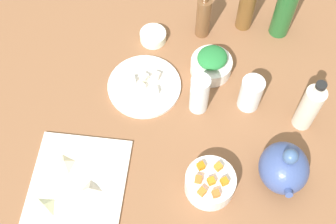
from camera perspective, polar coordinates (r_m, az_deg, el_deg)
The scene contains 29 objects.
tabletop at distance 135.00cm, azimuth 0.00°, elevation -1.34°, with size 190.00×190.00×3.00cm, color brown.
cutting_board at distance 126.89cm, azimuth -11.50°, elevation -9.70°, with size 32.46×25.86×1.00cm, color white.
plate_tofu at distance 139.18cm, azimuth -3.01°, elevation 3.30°, with size 22.62×22.62×1.20cm, color white.
bowl_greens at distance 141.42cm, azimuth 5.48°, elevation 5.81°, with size 12.82×12.82×5.06cm, color white.
bowl_carrots at distance 122.70cm, azimuth 5.33°, elevation -8.96°, with size 13.56×13.56×6.49cm, color white.
bowl_small_side at distance 148.99cm, azimuth -1.90°, elevation 9.55°, with size 8.54×8.54×3.27cm, color white.
teapot at distance 124.48cm, azimuth 14.46°, elevation -6.85°, with size 16.09×13.36×15.58cm.
bottle_0 at distance 131.72cm, azimuth 17.44°, elevation 0.58°, with size 5.74×5.74×20.68cm.
bottle_1 at distance 147.84cm, azimuth 14.73°, elevation 12.87°, with size 6.35×6.35×28.01cm.
bottle_2 at distance 149.02cm, azimuth 9.97°, elevation 13.18°, with size 5.31×5.31×21.94cm.
bottle_3 at distance 145.93cm, azimuth 4.51°, elevation 12.03°, with size 4.64×4.64×20.73cm.
drinking_glass_0 at distance 133.62cm, azimuth 10.41°, elevation 2.32°, with size 6.63×6.63×11.70cm, color white.
drinking_glass_1 at distance 130.05cm, azimuth 4.00°, elevation 2.28°, with size 5.61×5.61×14.40cm, color white.
carrot_cube_0 at distance 118.51cm, azimuth 5.49°, elevation -8.69°, with size 1.80×1.80×1.80cm, color orange.
carrot_cube_1 at distance 120.16cm, azimuth 6.40°, elevation -6.89°, with size 1.80×1.80×1.80cm, color orange.
carrot_cube_2 at distance 117.48cm, azimuth 6.08°, elevation -10.23°, with size 1.80×1.80×1.80cm, color orange.
carrot_cube_3 at distance 118.41cm, azimuth 3.86°, elevation -8.49°, with size 1.80×1.80×1.80cm, color orange.
carrot_cube_4 at distance 119.81cm, azimuth 4.18°, elevation -6.83°, with size 1.80×1.80×1.80cm, color orange.
carrot_cube_5 at distance 117.33cm, azimuth 4.32°, elevation -10.03°, with size 1.80×1.80×1.80cm, color orange.
carrot_cube_6 at distance 118.84cm, azimuth 7.14°, elevation -8.71°, with size 1.80×1.80×1.80cm, color orange.
chopped_greens_mound at distance 137.81cm, azimuth 5.63°, elevation 6.86°, with size 9.40×8.90×3.84cm, color #257736.
tofu_cube_0 at distance 137.06cm, azimuth -3.42°, elevation 3.19°, with size 2.20×2.20×2.20cm, color white.
tofu_cube_1 at distance 139.06cm, azimuth -1.53°, elevation 4.60°, with size 2.20×2.20×2.20cm, color silver.
tofu_cube_2 at distance 138.89cm, azimuth -3.02°, elevation 4.40°, with size 2.20×2.20×2.20cm, color white.
tofu_cube_3 at distance 138.56cm, azimuth -4.63°, elevation 4.02°, with size 2.20×2.20×2.20cm, color white.
tofu_cube_4 at distance 136.14cm, azimuth -1.74°, elevation 2.70°, with size 2.20×2.20×2.20cm, color white.
dumpling_0 at distance 128.76cm, azimuth -12.94°, elevation -6.27°, with size 4.59×4.27×2.30cm, color beige.
dumpling_1 at distance 124.02cm, azimuth -9.87°, elevation -9.71°, with size 4.97×4.61×3.17cm, color beige.
dumpling_2 at distance 125.43cm, azimuth -15.37°, elevation -11.37°, with size 5.01×4.42×2.73cm, color beige.
Camera 1 is at (62.71, 1.79, 121.04)cm, focal length 48.18 mm.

